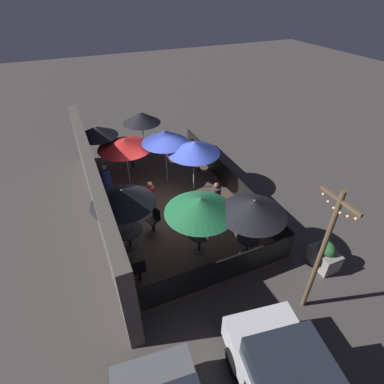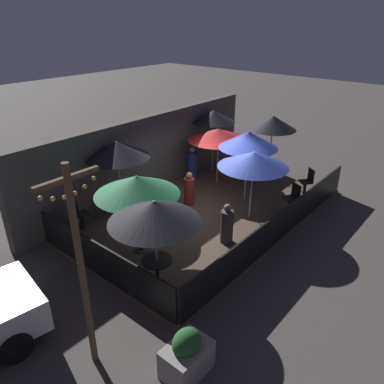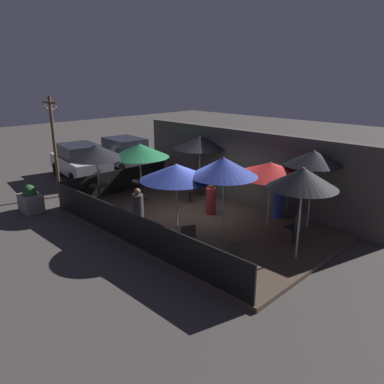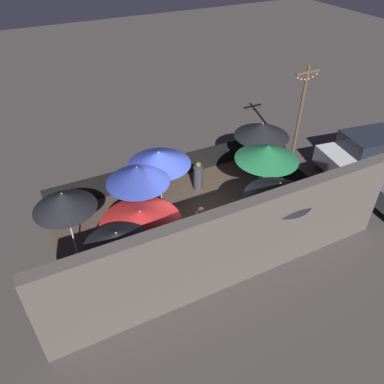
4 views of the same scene
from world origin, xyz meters
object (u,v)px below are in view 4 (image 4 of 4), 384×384
(patio_umbrella_0, at_px, (267,153))
(patron_1, at_px, (201,223))
(patio_umbrella_3, at_px, (137,174))
(patio_umbrella_4, at_px, (140,217))
(patron_0, at_px, (198,177))
(dining_table_1, at_px, (258,162))
(patio_chair_4, at_px, (312,218))
(patio_chair_2, at_px, (120,190))
(parked_car_0, at_px, (368,152))
(light_post, at_px, (301,110))
(patron_2, at_px, (166,272))
(patio_umbrella_6, at_px, (159,158))
(patio_chair_0, at_px, (78,205))
(patio_chair_1, at_px, (242,216))
(patio_umbrella_5, at_px, (63,201))
(planter_box, at_px, (256,137))
(patio_umbrella_2, at_px, (279,190))
(dining_table_2, at_px, (272,229))
(dining_table_0, at_px, (263,185))
(patio_umbrella_7, at_px, (117,239))
(patio_chair_3, at_px, (97,256))
(patio_umbrella_1, at_px, (262,130))

(patio_umbrella_0, distance_m, patron_1, 3.31)
(patio_umbrella_3, bearing_deg, patio_umbrella_4, 71.93)
(patio_umbrella_4, height_order, patron_0, patio_umbrella_4)
(dining_table_1, bearing_deg, patio_chair_4, 84.62)
(patio_chair_2, height_order, parked_car_0, parked_car_0)
(patio_chair_2, bearing_deg, patio_umbrella_3, -58.58)
(patio_chair_4, distance_m, light_post, 5.01)
(patio_umbrella_4, distance_m, patron_2, 1.69)
(patio_umbrella_6, height_order, patron_0, patio_umbrella_6)
(dining_table_1, height_order, patio_chair_0, patio_chair_0)
(patio_umbrella_3, xyz_separation_m, patio_chair_1, (-2.89, 1.50, -1.61))
(patio_umbrella_5, height_order, planter_box, patio_umbrella_5)
(patio_chair_4, height_order, patron_0, patron_0)
(patio_umbrella_2, xyz_separation_m, planter_box, (-3.15, -5.47, -1.80))
(dining_table_2, relative_size, patio_chair_2, 1.00)
(patio_umbrella_4, bearing_deg, light_post, -159.18)
(light_post, relative_size, parked_car_0, 0.98)
(patio_chair_2, bearing_deg, patio_chair_0, -148.20)
(dining_table_0, bearing_deg, patio_umbrella_2, 61.91)
(patron_1, height_order, light_post, light_post)
(patio_umbrella_6, distance_m, patio_chair_4, 5.34)
(patron_2, bearing_deg, dining_table_1, -141.67)
(patio_umbrella_7, relative_size, dining_table_2, 2.60)
(light_post, bearing_deg, patron_1, 24.27)
(patron_2, distance_m, parked_car_0, 9.86)
(patio_umbrella_0, bearing_deg, planter_box, -121.05)
(dining_table_2, relative_size, patio_chair_3, 1.00)
(patio_chair_3, height_order, light_post, light_post)
(patio_umbrella_1, xyz_separation_m, dining_table_2, (1.85, 3.44, -1.36))
(dining_table_1, xyz_separation_m, patio_chair_4, (0.33, 3.52, -0.02))
(patio_umbrella_4, relative_size, patio_chair_0, 2.41)
(patio_umbrella_6, relative_size, patron_1, 1.88)
(patio_umbrella_3, distance_m, dining_table_0, 4.73)
(patio_umbrella_0, xyz_separation_m, patio_umbrella_5, (6.70, -0.10, 0.25))
(patio_umbrella_1, height_order, patio_chair_0, patio_umbrella_1)
(patio_umbrella_6, bearing_deg, patio_chair_2, -33.09)
(patio_chair_3, bearing_deg, patio_chair_1, 10.58)
(dining_table_2, relative_size, parked_car_0, 0.23)
(patio_umbrella_0, distance_m, patio_umbrella_5, 6.70)
(dining_table_0, bearing_deg, patio_chair_3, 5.94)
(patio_chair_2, bearing_deg, patron_0, 13.00)
(patron_1, bearing_deg, patio_chair_1, 70.63)
(patio_umbrella_7, bearing_deg, dining_table_0, -160.88)
(patio_chair_0, bearing_deg, patio_chair_1, 5.46)
(patio_umbrella_2, xyz_separation_m, light_post, (-4.05, -3.95, -0.01))
(patio_umbrella_7, bearing_deg, patio_chair_3, -74.76)
(patio_umbrella_0, height_order, patio_chair_4, patio_umbrella_0)
(patio_umbrella_0, relative_size, patio_chair_3, 2.33)
(patio_umbrella_0, height_order, dining_table_0, patio_umbrella_0)
(patio_umbrella_2, distance_m, patio_umbrella_5, 6.00)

